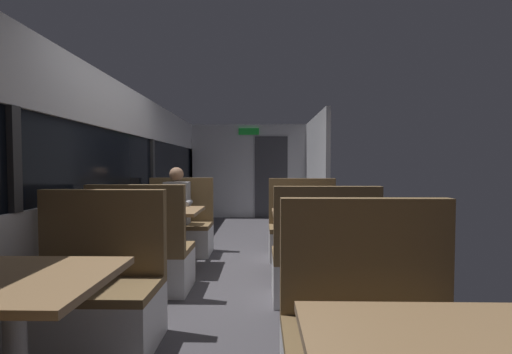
{
  "coord_description": "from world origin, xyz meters",
  "views": [
    {
      "loc": [
        0.31,
        -3.58,
        1.28
      ],
      "look_at": [
        0.19,
        3.43,
        1.03
      ],
      "focal_mm": 22.06,
      "sensor_mm": 36.0,
      "label": 1
    }
  ],
  "objects_px": {
    "dining_table_mid_window": "(164,218)",
    "bench_front_aisle_facing_entry": "(375,351)",
    "bench_mid_window_facing_end": "(143,259)",
    "seated_passenger": "(178,217)",
    "dining_table_rear_aisle": "(312,221)",
    "bench_near_window_facing_entry": "(92,299)",
    "bench_rear_aisle_facing_entry": "(303,234)",
    "bench_rear_aisle_facing_end": "(323,267)",
    "coffee_cup_primary": "(327,207)",
    "dining_table_near_window": "(14,297)",
    "bench_mid_window_facing_entry": "(179,231)"
  },
  "relations": [
    {
      "from": "bench_mid_window_facing_entry",
      "to": "coffee_cup_primary",
      "type": "bearing_deg",
      "value": -19.83
    },
    {
      "from": "bench_near_window_facing_entry",
      "to": "dining_table_mid_window",
      "type": "distance_m",
      "value": 1.69
    },
    {
      "from": "dining_table_mid_window",
      "to": "bench_rear_aisle_facing_end",
      "type": "distance_m",
      "value": 2.03
    },
    {
      "from": "dining_table_near_window",
      "to": "bench_mid_window_facing_entry",
      "type": "height_order",
      "value": "bench_mid_window_facing_entry"
    },
    {
      "from": "bench_near_window_facing_entry",
      "to": "seated_passenger",
      "type": "distance_m",
      "value": 2.29
    },
    {
      "from": "bench_front_aisle_facing_entry",
      "to": "bench_rear_aisle_facing_entry",
      "type": "distance_m",
      "value": 2.76
    },
    {
      "from": "bench_front_aisle_facing_entry",
      "to": "seated_passenger",
      "type": "bearing_deg",
      "value": 121.83
    },
    {
      "from": "bench_near_window_facing_entry",
      "to": "bench_rear_aisle_facing_end",
      "type": "height_order",
      "value": "same"
    },
    {
      "from": "dining_table_near_window",
      "to": "bench_rear_aisle_facing_end",
      "type": "relative_size",
      "value": 0.82
    },
    {
      "from": "bench_mid_window_facing_end",
      "to": "seated_passenger",
      "type": "distance_m",
      "value": 1.34
    },
    {
      "from": "bench_mid_window_facing_end",
      "to": "bench_mid_window_facing_entry",
      "type": "relative_size",
      "value": 1.0
    },
    {
      "from": "dining_table_near_window",
      "to": "bench_rear_aisle_facing_end",
      "type": "height_order",
      "value": "bench_rear_aisle_facing_end"
    },
    {
      "from": "dining_table_mid_window",
      "to": "bench_mid_window_facing_end",
      "type": "xyz_separation_m",
      "value": [
        0.0,
        -0.7,
        -0.31
      ]
    },
    {
      "from": "dining_table_rear_aisle",
      "to": "bench_rear_aisle_facing_entry",
      "type": "height_order",
      "value": "bench_rear_aisle_facing_entry"
    },
    {
      "from": "dining_table_near_window",
      "to": "bench_mid_window_facing_end",
      "type": "distance_m",
      "value": 1.69
    },
    {
      "from": "seated_passenger",
      "to": "coffee_cup_primary",
      "type": "distance_m",
      "value": 2.13
    },
    {
      "from": "bench_rear_aisle_facing_entry",
      "to": "seated_passenger",
      "type": "height_order",
      "value": "seated_passenger"
    },
    {
      "from": "bench_mid_window_facing_end",
      "to": "bench_rear_aisle_facing_entry",
      "type": "height_order",
      "value": "same"
    },
    {
      "from": "bench_near_window_facing_entry",
      "to": "dining_table_mid_window",
      "type": "relative_size",
      "value": 1.22
    },
    {
      "from": "bench_mid_window_facing_end",
      "to": "bench_front_aisle_facing_entry",
      "type": "xyz_separation_m",
      "value": [
        1.79,
        -1.56,
        0.0
      ]
    },
    {
      "from": "bench_near_window_facing_entry",
      "to": "coffee_cup_primary",
      "type": "height_order",
      "value": "bench_near_window_facing_entry"
    },
    {
      "from": "bench_mid_window_facing_end",
      "to": "dining_table_rear_aisle",
      "type": "distance_m",
      "value": 1.88
    },
    {
      "from": "dining_table_mid_window",
      "to": "bench_rear_aisle_facing_end",
      "type": "xyz_separation_m",
      "value": [
        1.79,
        -0.9,
        -0.31
      ]
    },
    {
      "from": "bench_rear_aisle_facing_end",
      "to": "bench_rear_aisle_facing_entry",
      "type": "height_order",
      "value": "same"
    },
    {
      "from": "bench_front_aisle_facing_entry",
      "to": "bench_rear_aisle_facing_entry",
      "type": "height_order",
      "value": "same"
    },
    {
      "from": "bench_near_window_facing_entry",
      "to": "seated_passenger",
      "type": "height_order",
      "value": "seated_passenger"
    },
    {
      "from": "dining_table_mid_window",
      "to": "seated_passenger",
      "type": "distance_m",
      "value": 0.64
    },
    {
      "from": "bench_near_window_facing_entry",
      "to": "bench_rear_aisle_facing_entry",
      "type": "relative_size",
      "value": 1.0
    },
    {
      "from": "bench_rear_aisle_facing_end",
      "to": "seated_passenger",
      "type": "distance_m",
      "value": 2.36
    },
    {
      "from": "bench_front_aisle_facing_entry",
      "to": "dining_table_rear_aisle",
      "type": "relative_size",
      "value": 1.22
    },
    {
      "from": "bench_front_aisle_facing_entry",
      "to": "bench_mid_window_facing_end",
      "type": "bearing_deg",
      "value": 138.99
    },
    {
      "from": "bench_rear_aisle_facing_end",
      "to": "dining_table_rear_aisle",
      "type": "bearing_deg",
      "value": 90.0
    },
    {
      "from": "bench_near_window_facing_entry",
      "to": "dining_table_rear_aisle",
      "type": "height_order",
      "value": "bench_near_window_facing_entry"
    },
    {
      "from": "dining_table_rear_aisle",
      "to": "bench_rear_aisle_facing_end",
      "type": "bearing_deg",
      "value": -90.0
    },
    {
      "from": "dining_table_rear_aisle",
      "to": "seated_passenger",
      "type": "xyz_separation_m",
      "value": [
        -1.79,
        0.83,
        -0.1
      ]
    },
    {
      "from": "bench_mid_window_facing_end",
      "to": "seated_passenger",
      "type": "relative_size",
      "value": 0.87
    },
    {
      "from": "bench_front_aisle_facing_entry",
      "to": "dining_table_mid_window",
      "type": "bearing_deg",
      "value": 128.43
    },
    {
      "from": "dining_table_mid_window",
      "to": "bench_rear_aisle_facing_entry",
      "type": "distance_m",
      "value": 1.88
    },
    {
      "from": "dining_table_rear_aisle",
      "to": "bench_mid_window_facing_entry",
      "type": "bearing_deg",
      "value": 153.32
    },
    {
      "from": "bench_rear_aisle_facing_entry",
      "to": "coffee_cup_primary",
      "type": "relative_size",
      "value": 12.22
    },
    {
      "from": "dining_table_near_window",
      "to": "bench_front_aisle_facing_entry",
      "type": "height_order",
      "value": "bench_front_aisle_facing_entry"
    },
    {
      "from": "dining_table_mid_window",
      "to": "bench_front_aisle_facing_entry",
      "type": "relative_size",
      "value": 0.82
    },
    {
      "from": "bench_near_window_facing_entry",
      "to": "seated_passenger",
      "type": "bearing_deg",
      "value": 90.0
    },
    {
      "from": "bench_front_aisle_facing_entry",
      "to": "dining_table_rear_aisle",
      "type": "bearing_deg",
      "value": 90.0
    },
    {
      "from": "dining_table_rear_aisle",
      "to": "bench_rear_aisle_facing_entry",
      "type": "relative_size",
      "value": 0.82
    },
    {
      "from": "bench_near_window_facing_entry",
      "to": "dining_table_rear_aisle",
      "type": "bearing_deg",
      "value": 39.13
    },
    {
      "from": "dining_table_near_window",
      "to": "bench_front_aisle_facing_entry",
      "type": "distance_m",
      "value": 1.82
    },
    {
      "from": "bench_rear_aisle_facing_end",
      "to": "seated_passenger",
      "type": "height_order",
      "value": "seated_passenger"
    },
    {
      "from": "bench_rear_aisle_facing_entry",
      "to": "coffee_cup_primary",
      "type": "bearing_deg",
      "value": -67.3
    },
    {
      "from": "bench_rear_aisle_facing_entry",
      "to": "dining_table_near_window",
      "type": "bearing_deg",
      "value": -122.09
    }
  ]
}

